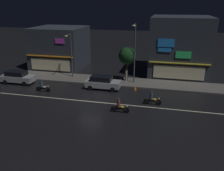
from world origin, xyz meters
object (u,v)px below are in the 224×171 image
object	(u,v)px
parked_car_trailing	(103,82)
motorcycle_trailing_far	(42,87)
streetlamp_west	(71,52)
streetlamp_mid	(135,49)
traffic_cone	(135,88)
motorcycle_opposite_lane	(152,99)
motorcycle_lead	(119,107)
parked_car_near_kerb	(18,77)
pedestrian_on_sidewalk	(126,75)

from	to	relation	value
parked_car_trailing	motorcycle_trailing_far	size ratio (longest dim) A/B	2.26
streetlamp_west	streetlamp_mid	xyz separation A→B (m)	(9.00, -0.55, 0.82)
motorcycle_trailing_far	traffic_cone	xyz separation A→B (m)	(10.85, 3.23, -0.36)
motorcycle_trailing_far	streetlamp_mid	bearing A→B (deg)	36.55
parked_car_trailing	motorcycle_opposite_lane	world-z (taller)	parked_car_trailing
streetlamp_west	motorcycle_trailing_far	xyz separation A→B (m)	(-1.32, -6.06, -3.19)
streetlamp_west	motorcycle_lead	bearing A→B (deg)	-46.96
streetlamp_west	motorcycle_opposite_lane	world-z (taller)	streetlamp_west
streetlamp_west	parked_car_trailing	xyz separation A→B (m)	(5.51, -3.40, -2.96)
streetlamp_west	motorcycle_opposite_lane	bearing A→B (deg)	-30.17
motorcycle_opposite_lane	traffic_cone	xyz separation A→B (m)	(-2.35, 4.08, -0.36)
parked_car_near_kerb	traffic_cone	world-z (taller)	parked_car_near_kerb
streetlamp_west	pedestrian_on_sidewalk	world-z (taller)	streetlamp_west
motorcycle_lead	motorcycle_opposite_lane	size ratio (longest dim) A/B	1.00
parked_car_trailing	motorcycle_trailing_far	world-z (taller)	parked_car_trailing
parked_car_near_kerb	traffic_cone	xyz separation A→B (m)	(15.66, 1.02, -0.59)
pedestrian_on_sidewalk	motorcycle_trailing_far	distance (m)	11.10
parked_car_near_kerb	traffic_cone	size ratio (longest dim) A/B	7.82
streetlamp_mid	traffic_cone	distance (m)	4.96
streetlamp_west	parked_car_trailing	distance (m)	7.12
motorcycle_lead	motorcycle_trailing_far	bearing A→B (deg)	-25.92
streetlamp_mid	motorcycle_lead	world-z (taller)	streetlamp_mid
motorcycle_lead	motorcycle_opposite_lane	bearing A→B (deg)	-145.52
streetlamp_west	traffic_cone	size ratio (longest dim) A/B	11.16
streetlamp_west	traffic_cone	bearing A→B (deg)	-16.55
streetlamp_west	motorcycle_trailing_far	size ratio (longest dim) A/B	3.23
streetlamp_mid	traffic_cone	xyz separation A→B (m)	(0.53, -2.28, -4.37)
parked_car_near_kerb	motorcycle_lead	distance (m)	16.09
pedestrian_on_sidewalk	streetlamp_west	bearing A→B (deg)	46.78
pedestrian_on_sidewalk	parked_car_near_kerb	size ratio (longest dim) A/B	0.40
pedestrian_on_sidewalk	motorcycle_opposite_lane	bearing A→B (deg)	165.46
motorcycle_opposite_lane	traffic_cone	world-z (taller)	motorcycle_opposite_lane
pedestrian_on_sidewalk	motorcycle_lead	size ratio (longest dim) A/B	0.91
motorcycle_trailing_far	parked_car_near_kerb	bearing A→B (deg)	163.81
parked_car_near_kerb	motorcycle_trailing_far	distance (m)	5.30
motorcycle_opposite_lane	streetlamp_west	bearing A→B (deg)	154.88
parked_car_trailing	traffic_cone	distance (m)	4.10
streetlamp_west	motorcycle_trailing_far	world-z (taller)	streetlamp_west
streetlamp_west	parked_car_near_kerb	distance (m)	7.82
streetlamp_west	traffic_cone	xyz separation A→B (m)	(9.53, -2.83, -3.55)
parked_car_near_kerb	motorcycle_trailing_far	size ratio (longest dim) A/B	2.26
streetlamp_mid	motorcycle_trailing_far	bearing A→B (deg)	-151.91
streetlamp_west	motorcycle_trailing_far	bearing A→B (deg)	-102.27
parked_car_trailing	motorcycle_trailing_far	xyz separation A→B (m)	(-6.83, -2.67, -0.24)
streetlamp_west	parked_car_trailing	size ratio (longest dim) A/B	1.43
streetlamp_mid	pedestrian_on_sidewalk	world-z (taller)	streetlamp_mid
parked_car_trailing	motorcycle_lead	bearing A→B (deg)	118.92
parked_car_near_kerb	motorcycle_lead	world-z (taller)	parked_car_near_kerb
parked_car_near_kerb	motorcycle_trailing_far	bearing A→B (deg)	155.35
parked_car_trailing	parked_car_near_kerb	bearing A→B (deg)	2.24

